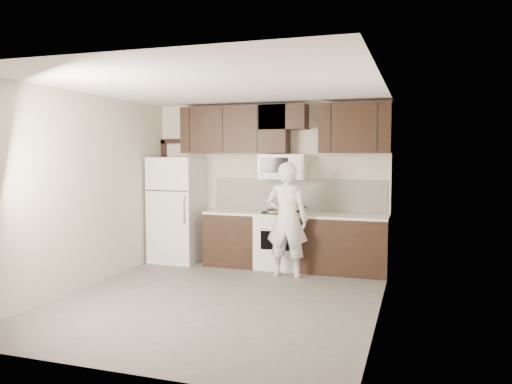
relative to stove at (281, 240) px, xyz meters
The scene contains 14 objects.
floor 2.02m from the stove, 98.80° to the right, with size 4.50×4.50×0.00m, color #4E4B49.
back_wall 0.99m from the stove, 133.94° to the left, with size 4.00×4.00×0.00m, color #BEB4A2.
ceiling 2.98m from the stove, 98.80° to the right, with size 4.50×4.50×0.00m, color white.
counter_run 0.30m from the stove, ahead, with size 2.95×0.64×0.91m.
stove is the anchor object (origin of this frame).
backsplash 0.80m from the stove, 56.25° to the left, with size 2.90×0.02×0.54m, color silver.
upper_cabinets 1.83m from the stove, 124.04° to the left, with size 3.48×0.35×0.78m.
microwave 1.20m from the stove, 90.10° to the left, with size 0.76×0.42×0.40m.
refrigerator 1.90m from the stove, behind, with size 0.80×0.76×1.80m.
door_trim 2.37m from the stove, behind, with size 0.50×0.08×2.12m.
saucepan 0.57m from the stove, 39.64° to the left, with size 0.30×0.18×0.17m.
baking_tray 0.50m from the stove, 103.02° to the right, with size 0.38×0.28×0.02m, color black.
pizza 0.51m from the stove, 103.02° to the right, with size 0.25×0.25×0.02m, color tan.
person 0.71m from the stove, 65.83° to the right, with size 0.64×0.42×1.74m, color white.
Camera 1 is at (2.41, -5.81, 1.87)m, focal length 35.00 mm.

